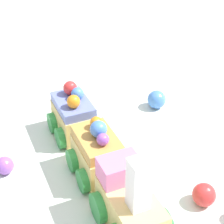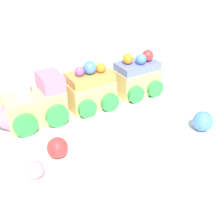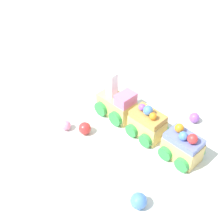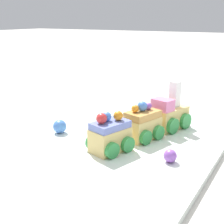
{
  "view_description": "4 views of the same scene",
  "coord_description": "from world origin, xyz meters",
  "px_view_note": "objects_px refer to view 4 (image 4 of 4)",
  "views": [
    {
      "loc": [
        0.26,
        -0.24,
        0.34
      ],
      "look_at": [
        -0.05,
        0.01,
        0.08
      ],
      "focal_mm": 60.0,
      "sensor_mm": 36.0,
      "label": 1
    },
    {
      "loc": [
        0.27,
        0.29,
        0.27
      ],
      "look_at": [
        -0.01,
        0.03,
        0.03
      ],
      "focal_mm": 50.0,
      "sensor_mm": 36.0,
      "label": 2
    },
    {
      "loc": [
        -0.2,
        0.42,
        0.49
      ],
      "look_at": [
        0.04,
        -0.0,
        0.07
      ],
      "focal_mm": 50.0,
      "sensor_mm": 36.0,
      "label": 3
    },
    {
      "loc": [
        -0.57,
        -0.29,
        0.25
      ],
      "look_at": [
        -0.03,
        0.04,
        0.06
      ],
      "focal_mm": 50.0,
      "sensor_mm": 36.0,
      "label": 4
    }
  ],
  "objects_px": {
    "cake_car_caramel": "(142,125)",
    "cake_car_blueberry": "(110,136)",
    "gumball_red": "(140,113)",
    "gumball_blue": "(60,126)",
    "cake_train_locomotive": "(171,115)",
    "gumball_pink": "(143,109)",
    "gumball_purple": "(170,156)"
  },
  "relations": [
    {
      "from": "gumball_pink",
      "to": "gumball_red",
      "type": "bearing_deg",
      "value": -165.59
    },
    {
      "from": "gumball_pink",
      "to": "cake_car_caramel",
      "type": "bearing_deg",
      "value": -155.27
    },
    {
      "from": "cake_train_locomotive",
      "to": "gumball_blue",
      "type": "bearing_deg",
      "value": 144.69
    },
    {
      "from": "cake_car_blueberry",
      "to": "gumball_blue",
      "type": "bearing_deg",
      "value": 96.12
    },
    {
      "from": "gumball_blue",
      "to": "gumball_purple",
      "type": "xyz_separation_m",
      "value": [
        -0.01,
        -0.26,
        -0.0
      ]
    },
    {
      "from": "cake_train_locomotive",
      "to": "gumball_pink",
      "type": "distance_m",
      "value": 0.12
    },
    {
      "from": "cake_train_locomotive",
      "to": "gumball_purple",
      "type": "distance_m",
      "value": 0.18
    },
    {
      "from": "gumball_purple",
      "to": "cake_car_caramel",
      "type": "bearing_deg",
      "value": 49.79
    },
    {
      "from": "cake_car_caramel",
      "to": "gumball_blue",
      "type": "distance_m",
      "value": 0.18
    },
    {
      "from": "gumball_blue",
      "to": "cake_train_locomotive",
      "type": "bearing_deg",
      "value": -51.19
    },
    {
      "from": "gumball_blue",
      "to": "cake_car_blueberry",
      "type": "bearing_deg",
      "value": -99.76
    },
    {
      "from": "gumball_purple",
      "to": "gumball_blue",
      "type": "bearing_deg",
      "value": 87.09
    },
    {
      "from": "cake_car_caramel",
      "to": "cake_car_blueberry",
      "type": "xyz_separation_m",
      "value": [
        -0.09,
        0.02,
        -0.0
      ]
    },
    {
      "from": "cake_train_locomotive",
      "to": "cake_car_caramel",
      "type": "xyz_separation_m",
      "value": [
        -0.09,
        0.03,
        -0.0
      ]
    },
    {
      "from": "gumball_blue",
      "to": "gumball_pink",
      "type": "bearing_deg",
      "value": -22.89
    },
    {
      "from": "cake_train_locomotive",
      "to": "gumball_purple",
      "type": "bearing_deg",
      "value": -143.6
    },
    {
      "from": "gumball_purple",
      "to": "gumball_red",
      "type": "bearing_deg",
      "value": 38.29
    },
    {
      "from": "cake_car_caramel",
      "to": "gumball_blue",
      "type": "relative_size",
      "value": 2.85
    },
    {
      "from": "cake_car_blueberry",
      "to": "gumball_blue",
      "type": "height_order",
      "value": "cake_car_blueberry"
    },
    {
      "from": "cake_train_locomotive",
      "to": "gumball_red",
      "type": "distance_m",
      "value": 0.09
    },
    {
      "from": "gumball_blue",
      "to": "gumball_pink",
      "type": "xyz_separation_m",
      "value": [
        0.22,
        -0.09,
        -0.0
      ]
    },
    {
      "from": "cake_train_locomotive",
      "to": "gumball_blue",
      "type": "height_order",
      "value": "cake_train_locomotive"
    },
    {
      "from": "cake_car_caramel",
      "to": "gumball_red",
      "type": "bearing_deg",
      "value": 43.98
    },
    {
      "from": "cake_car_caramel",
      "to": "gumball_blue",
      "type": "bearing_deg",
      "value": 126.5
    },
    {
      "from": "gumball_blue",
      "to": "gumball_red",
      "type": "bearing_deg",
      "value": -30.18
    },
    {
      "from": "cake_car_caramel",
      "to": "gumball_purple",
      "type": "relative_size",
      "value": 3.6
    },
    {
      "from": "cake_car_caramel",
      "to": "gumball_pink",
      "type": "distance_m",
      "value": 0.17
    },
    {
      "from": "cake_car_caramel",
      "to": "gumball_red",
      "type": "xyz_separation_m",
      "value": [
        0.12,
        0.06,
        -0.02
      ]
    },
    {
      "from": "cake_train_locomotive",
      "to": "cake_car_caramel",
      "type": "relative_size",
      "value": 1.39
    },
    {
      "from": "cake_car_caramel",
      "to": "gumball_pink",
      "type": "xyz_separation_m",
      "value": [
        0.16,
        0.07,
        -0.02
      ]
    },
    {
      "from": "cake_car_caramel",
      "to": "cake_car_blueberry",
      "type": "relative_size",
      "value": 1.0
    },
    {
      "from": "gumball_blue",
      "to": "gumball_red",
      "type": "xyz_separation_m",
      "value": [
        0.18,
        -0.1,
        -0.0
      ]
    }
  ]
}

